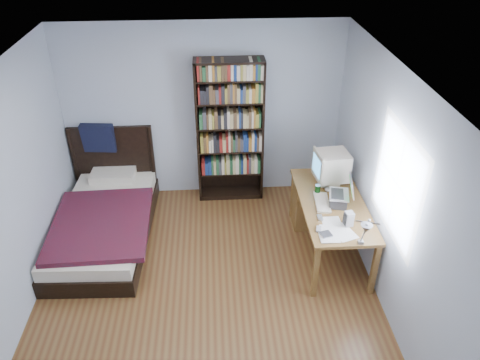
{
  "coord_description": "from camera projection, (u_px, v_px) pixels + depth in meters",
  "views": [
    {
      "loc": [
        0.12,
        -3.86,
        3.87
      ],
      "look_at": [
        0.43,
        0.88,
        0.91
      ],
      "focal_mm": 35.0,
      "sensor_mm": 36.0,
      "label": 1
    }
  ],
  "objects": [
    {
      "name": "laptop",
      "position": [
        340.0,
        197.0,
        5.42
      ],
      "size": [
        0.34,
        0.33,
        0.36
      ],
      "color": "#2D2D30",
      "rests_on": "desk"
    },
    {
      "name": "external_drive",
      "position": [
        326.0,
        235.0,
        4.97
      ],
      "size": [
        0.13,
        0.13,
        0.02
      ],
      "primitive_type": "cube",
      "rotation": [
        0.0,
        0.0,
        0.26
      ],
      "color": "gray",
      "rests_on": "desk"
    },
    {
      "name": "room",
      "position": [
        206.0,
        199.0,
        4.65
      ],
      "size": [
        4.2,
        4.24,
        2.5
      ],
      "color": "brown",
      "rests_on": "ground"
    },
    {
      "name": "keyboard",
      "position": [
        322.0,
        202.0,
        5.48
      ],
      "size": [
        0.19,
        0.42,
        0.04
      ],
      "primitive_type": "cube",
      "rotation": [
        0.0,
        0.07,
        -0.08
      ],
      "color": "beige",
      "rests_on": "desk"
    },
    {
      "name": "phone_grey",
      "position": [
        319.0,
        229.0,
        5.06
      ],
      "size": [
        0.08,
        0.11,
        0.02
      ],
      "primitive_type": "cube",
      "rotation": [
        0.0,
        0.0,
        -0.28
      ],
      "color": "gray",
      "rests_on": "desk"
    },
    {
      "name": "desk",
      "position": [
        322.0,
        203.0,
        6.05
      ],
      "size": [
        0.75,
        1.6,
        0.73
      ],
      "color": "brown",
      "rests_on": "floor"
    },
    {
      "name": "speaker",
      "position": [
        349.0,
        219.0,
        5.09
      ],
      "size": [
        0.1,
        0.1,
        0.17
      ],
      "primitive_type": "cube",
      "rotation": [
        0.0,
        0.0,
        0.16
      ],
      "color": "gray",
      "rests_on": "desk"
    },
    {
      "name": "bookshelf",
      "position": [
        230.0,
        132.0,
        6.42
      ],
      "size": [
        0.92,
        0.3,
        2.04
      ],
      "color": "black",
      "rests_on": "floor"
    },
    {
      "name": "phone_silver",
      "position": [
        320.0,
        218.0,
        5.23
      ],
      "size": [
        0.05,
        0.11,
        0.02
      ],
      "primitive_type": "cube",
      "rotation": [
        0.0,
        0.0,
        0.0
      ],
      "color": "silver",
      "rests_on": "desk"
    },
    {
      "name": "bed",
      "position": [
        106.0,
        217.0,
        6.06
      ],
      "size": [
        1.22,
        2.24,
        1.16
      ],
      "color": "black",
      "rests_on": "floor"
    },
    {
      "name": "mouse",
      "position": [
        327.0,
        189.0,
        5.72
      ],
      "size": [
        0.06,
        0.1,
        0.03
      ],
      "primitive_type": "ellipsoid",
      "color": "silver",
      "rests_on": "desk"
    },
    {
      "name": "soda_can",
      "position": [
        318.0,
        190.0,
        5.63
      ],
      "size": [
        0.07,
        0.07,
        0.12
      ],
      "primitive_type": "cylinder",
      "color": "#073511",
      "rests_on": "desk"
    },
    {
      "name": "crt_monitor",
      "position": [
        331.0,
        166.0,
        5.74
      ],
      "size": [
        0.42,
        0.39,
        0.44
      ],
      "color": "beige",
      "rests_on": "desk"
    },
    {
      "name": "desk_lamp",
      "position": [
        366.0,
        230.0,
        4.34
      ],
      "size": [
        0.21,
        0.47,
        0.56
      ],
      "color": "#99999E",
      "rests_on": "desk"
    }
  ]
}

